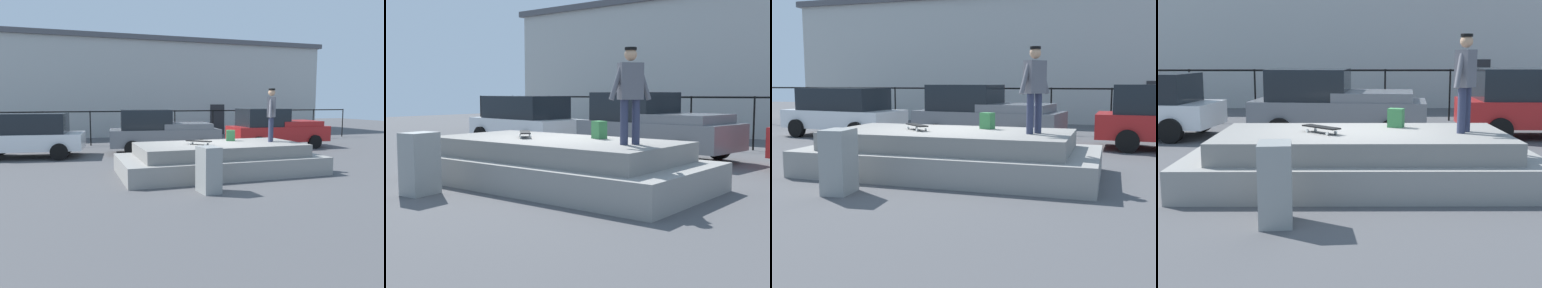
# 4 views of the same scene
# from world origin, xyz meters

# --- Properties ---
(ground_plane) EXTENTS (60.00, 60.00, 0.00)m
(ground_plane) POSITION_xyz_m (0.00, 0.00, 0.00)
(ground_plane) COLOR #4C4C4F
(concrete_ledge) EXTENTS (6.10, 2.96, 0.91)m
(concrete_ledge) POSITION_xyz_m (0.08, -0.34, 0.41)
(concrete_ledge) COLOR gray
(concrete_ledge) RESTS_ON ground_plane
(skateboarder) EXTENTS (0.53, 0.69, 1.69)m
(skateboarder) POSITION_xyz_m (1.85, -0.37, 1.88)
(skateboarder) COLOR #2D334C
(skateboarder) RESTS_ON concrete_ledge
(skateboard) EXTENTS (0.70, 0.69, 0.12)m
(skateboard) POSITION_xyz_m (-0.63, -0.45, 1.01)
(skateboard) COLOR black
(skateboard) RESTS_ON concrete_ledge
(backpack) EXTENTS (0.33, 0.29, 0.35)m
(backpack) POSITION_xyz_m (0.73, 0.27, 1.09)
(backpack) COLOR #33723F
(backpack) RESTS_ON concrete_ledge
(car_white_hatchback_near) EXTENTS (4.43, 2.59, 1.73)m
(car_white_hatchback_near) POSITION_xyz_m (-5.84, 4.92, 0.92)
(car_white_hatchback_near) COLOR white
(car_white_hatchback_near) RESTS_ON ground_plane
(car_grey_pickup_mid) EXTENTS (4.78, 2.46, 1.85)m
(car_grey_pickup_mid) POSITION_xyz_m (-0.54, 4.65, 0.92)
(car_grey_pickup_mid) COLOR slate
(car_grey_pickup_mid) RESTS_ON ground_plane
(utility_box) EXTENTS (0.49, 0.64, 1.12)m
(utility_box) POSITION_xyz_m (-1.14, -2.61, 0.56)
(utility_box) COLOR gray
(utility_box) RESTS_ON ground_plane
(fence_row) EXTENTS (24.06, 0.06, 1.73)m
(fence_row) POSITION_xyz_m (-0.00, 8.25, 1.23)
(fence_row) COLOR black
(fence_row) RESTS_ON ground_plane
(warehouse_building) EXTENTS (26.46, 6.74, 6.28)m
(warehouse_building) POSITION_xyz_m (0.00, 15.51, 3.15)
(warehouse_building) COLOR #B2B2AD
(warehouse_building) RESTS_ON ground_plane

